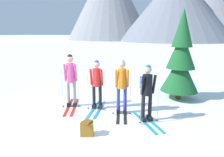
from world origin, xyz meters
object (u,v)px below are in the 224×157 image
object	(u,v)px
skier_in_pink	(71,78)
backpack_on_snow_front	(87,128)
skier_in_orange	(122,83)
pine_tree_near	(181,59)
skier_in_black	(147,90)
skier_in_red	(97,83)

from	to	relation	value
skier_in_pink	backpack_on_snow_front	xyz separation A→B (m)	(1.56, -1.66, -0.85)
skier_in_pink	backpack_on_snow_front	world-z (taller)	skier_in_pink
skier_in_orange	pine_tree_near	bearing A→B (deg)	55.22
skier_in_orange	skier_in_black	size ratio (longest dim) A/B	1.04
skier_in_orange	backpack_on_snow_front	distance (m)	1.97
skier_in_pink	skier_in_orange	world-z (taller)	skier_in_pink
skier_in_red	skier_in_orange	world-z (taller)	skier_in_orange
skier_in_orange	backpack_on_snow_front	bearing A→B (deg)	-99.44
skier_in_black	backpack_on_snow_front	size ratio (longest dim) A/B	4.37
pine_tree_near	backpack_on_snow_front	world-z (taller)	pine_tree_near
skier_in_pink	skier_in_red	world-z (taller)	skier_in_pink
skier_in_pink	skier_in_orange	xyz separation A→B (m)	(1.85, 0.11, -0.04)
skier_in_pink	pine_tree_near	distance (m)	4.20
skier_in_red	skier_in_orange	bearing A→B (deg)	-2.20
skier_in_black	pine_tree_near	world-z (taller)	pine_tree_near
skier_in_orange	skier_in_black	world-z (taller)	skier_in_orange
backpack_on_snow_front	skier_in_red	bearing A→B (deg)	108.94
skier_in_pink	backpack_on_snow_front	distance (m)	2.43
skier_in_black	backpack_on_snow_front	bearing A→B (deg)	-128.85
skier_in_pink	skier_in_red	size ratio (longest dim) A/B	1.10
skier_in_orange	skier_in_black	xyz separation A→B (m)	(0.89, -0.30, -0.05)
skier_in_red	pine_tree_near	world-z (taller)	pine_tree_near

